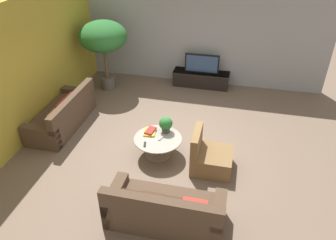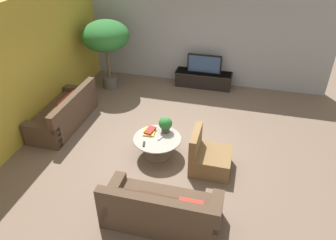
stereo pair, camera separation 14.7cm
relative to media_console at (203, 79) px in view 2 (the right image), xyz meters
The scene contains 14 objects.
ground_plane 2.96m from the media_console, 94.83° to the right, with size 24.00×24.00×0.00m, color brown.
back_wall_stone 1.33m from the media_console, 127.84° to the left, with size 7.40×0.12×3.00m, color #939399.
side_wall_left 4.63m from the media_console, 142.01° to the right, with size 0.12×7.40×3.00m, color gold.
media_console is the anchor object (origin of this frame).
television 0.48m from the media_console, 90.00° to the right, with size 0.99×0.13×0.54m.
coffee_table 3.52m from the media_console, 96.84° to the right, with size 1.01×1.01×0.45m.
couch_by_wall 4.11m from the media_console, 135.39° to the right, with size 0.84×2.05×0.84m.
couch_near_entry 5.22m from the media_console, 88.37° to the right, with size 1.95×0.84×0.84m.
armchair_wicker 3.72m from the media_console, 79.26° to the right, with size 0.80×0.76×0.86m.
potted_palm_tall 3.04m from the media_console, 163.96° to the right, with size 1.31×1.31×1.98m.
potted_plant_tabletop 3.25m from the media_console, 95.55° to the right, with size 0.29×0.29×0.35m.
book_stack 3.40m from the media_console, 100.74° to the right, with size 0.27×0.34×0.07m.
remote_black 3.82m from the media_console, 99.35° to the right, with size 0.04×0.16×0.02m, color black.
remote_silver 3.52m from the media_console, 95.77° to the right, with size 0.04×0.16×0.02m, color gray.
Camera 2 is at (1.43, -5.85, 4.47)m, focal length 35.00 mm.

